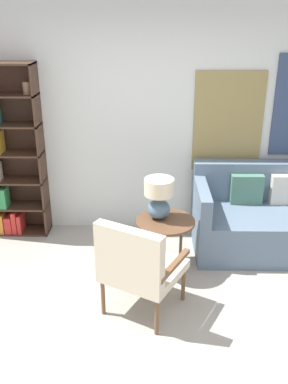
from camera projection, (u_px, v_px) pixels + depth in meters
ground_plane at (146, 339)px, 3.53m from camera, size 14.00×14.00×0.00m
wall_back at (153, 119)px, 4.86m from camera, size 6.40×0.08×2.70m
armchair at (137, 264)px, 3.62m from camera, size 0.83×0.83×0.92m
couch at (267, 219)px, 4.80m from camera, size 1.64×0.94×0.91m
side_table at (165, 225)px, 4.29m from camera, size 0.60×0.60×0.57m
table_lamp at (159, 196)px, 4.23m from camera, size 0.29×0.29×0.42m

